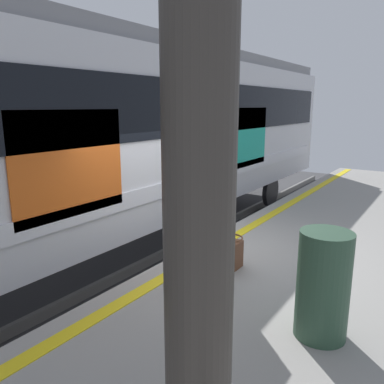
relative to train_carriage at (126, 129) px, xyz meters
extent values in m
plane|color=#3D3D3F|center=(1.13, 2.22, -2.44)|extent=(25.06, 25.06, 0.00)
cube|color=yellow|center=(1.13, 2.52, -1.49)|extent=(16.38, 0.16, 0.01)
cube|color=slate|center=(1.13, 0.71, -2.36)|extent=(21.72, 0.08, 0.16)
cube|color=slate|center=(1.13, -0.72, -2.36)|extent=(21.72, 0.08, 0.16)
cube|color=silver|center=(0.00, -0.01, -0.10)|extent=(13.50, 2.79, 2.78)
cube|color=gray|center=(0.00, -0.01, 1.41)|extent=(13.23, 2.56, 0.24)
cube|color=black|center=(0.00, 1.40, 0.38)|extent=(12.83, 0.03, 0.90)
cube|color=silver|center=(0.00, 1.40, -0.87)|extent=(12.83, 0.03, 0.24)
cube|color=#19A58C|center=(-2.36, 1.41, -0.24)|extent=(1.57, 0.02, 1.25)
cube|color=#D85919|center=(2.36, 1.41, -0.24)|extent=(1.57, 0.02, 1.25)
cylinder|color=black|center=(-4.39, 1.11, -1.86)|extent=(0.84, 0.12, 0.84)
cylinder|color=black|center=(-4.39, -1.12, -1.86)|extent=(0.84, 0.12, 0.84)
cylinder|color=#262628|center=(1.77, 2.91, -1.05)|extent=(0.14, 0.14, 0.89)
cylinder|color=#262628|center=(1.95, 2.91, -1.05)|extent=(0.14, 0.14, 0.89)
cube|color=black|center=(1.86, 2.91, -0.32)|extent=(0.40, 0.24, 0.58)
sphere|color=black|center=(1.86, 2.75, -0.05)|extent=(0.20, 0.20, 0.20)
sphere|color=tan|center=(1.86, 2.91, 0.12)|extent=(0.22, 0.22, 0.22)
cylinder|color=black|center=(1.61, 2.91, -0.38)|extent=(0.09, 0.09, 0.52)
cylinder|color=black|center=(2.09, 2.99, -0.08)|extent=(0.09, 0.42, 0.33)
cube|color=black|center=(2.09, 3.09, 0.08)|extent=(0.07, 0.02, 0.15)
cube|color=#59331E|center=(1.42, 3.02, -1.33)|extent=(0.33, 0.19, 0.33)
torus|color=#59331E|center=(1.42, 3.02, -1.10)|extent=(0.30, 0.30, 0.02)
cylinder|color=#38332D|center=(3.59, 3.99, 0.19)|extent=(0.39, 0.39, 3.38)
cylinder|color=#2D4C38|center=(2.18, 4.31, -1.03)|extent=(0.44, 0.44, 0.93)
camera|label=1|loc=(5.20, 5.05, 0.43)|focal=35.54mm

